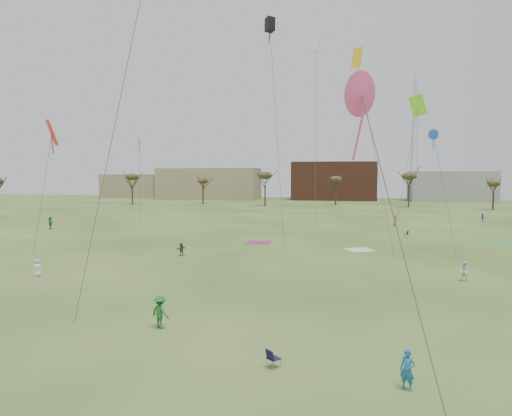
% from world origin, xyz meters
% --- Properties ---
extents(ground, '(260.00, 260.00, 0.00)m').
position_xyz_m(ground, '(0.00, 0.00, 0.00)').
color(ground, '#2E5019').
rests_on(ground, ground).
extents(flyer_near_left, '(0.86, 0.81, 1.48)m').
position_xyz_m(flyer_near_left, '(-17.38, 5.30, 0.74)').
color(flyer_near_left, white).
rests_on(flyer_near_left, ground).
extents(flyer_near_center, '(1.37, 1.10, 1.85)m').
position_xyz_m(flyer_near_center, '(-2.28, -4.81, 0.92)').
color(flyer_near_center, '#236A2A').
rests_on(flyer_near_center, ground).
extents(flyer_near_right, '(0.73, 0.64, 1.67)m').
position_xyz_m(flyer_near_right, '(10.31, -9.82, 0.83)').
color(flyer_near_right, '#22669C').
rests_on(flyer_near_right, ground).
extents(spectator_fore_c, '(1.05, 1.29, 1.38)m').
position_xyz_m(spectator_fore_c, '(-8.81, 16.53, 0.69)').
color(spectator_fore_c, brown).
rests_on(spectator_fore_c, ground).
extents(spectator_mid_e, '(1.00, 0.97, 1.62)m').
position_xyz_m(spectator_mid_e, '(17.37, 10.10, 0.81)').
color(spectator_mid_e, white).
rests_on(spectator_mid_e, ground).
extents(flyer_far_a, '(1.48, 1.78, 1.91)m').
position_xyz_m(flyer_far_a, '(-36.44, 34.23, 0.96)').
color(flyer_far_a, '#28794E').
rests_on(flyer_far_a, ground).
extents(flyer_far_b, '(0.92, 1.04, 1.79)m').
position_xyz_m(flyer_far_b, '(16.17, 48.55, 0.90)').
color(flyer_far_b, '#CA5A22').
rests_on(flyer_far_b, ground).
extents(flyer_far_c, '(0.72, 1.03, 1.45)m').
position_xyz_m(flyer_far_c, '(32.17, 58.06, 0.73)').
color(flyer_far_c, '#22329E').
rests_on(flyer_far_c, ground).
extents(blanket_cream, '(3.63, 3.63, 0.03)m').
position_xyz_m(blanket_cream, '(9.67, 23.73, 0.00)').
color(blanket_cream, silver).
rests_on(blanket_cream, ground).
extents(blanket_plum, '(2.94, 2.94, 0.03)m').
position_xyz_m(blanket_plum, '(-2.47, 26.93, 0.00)').
color(blanket_plum, '#932D5C').
rests_on(blanket_plum, ground).
extents(blanket_olive, '(3.01, 3.01, 0.03)m').
position_xyz_m(blanket_olive, '(26.81, 32.87, 0.00)').
color(blanket_olive, '#379850').
rests_on(blanket_olive, ground).
extents(camp_chair_center, '(0.74, 0.74, 0.87)m').
position_xyz_m(camp_chair_center, '(4.71, -8.75, 0.26)').
color(camp_chair_center, '#141335').
rests_on(camp_chair_center, ground).
extents(camp_chair_right, '(0.66, 0.63, 0.87)m').
position_xyz_m(camp_chair_right, '(16.17, 35.03, 0.26)').
color(camp_chair_right, '#142138').
rests_on(camp_chair_right, ground).
extents(kites_aloft, '(67.31, 55.87, 27.07)m').
position_xyz_m(kites_aloft, '(2.69, 23.53, 21.10)').
color(kites_aloft, red).
rests_on(kites_aloft, ground).
extents(tree_line, '(117.44, 49.32, 8.91)m').
position_xyz_m(tree_line, '(-2.85, 79.12, 7.09)').
color(tree_line, '#3A2B1E').
rests_on(tree_line, ground).
extents(building_tan, '(32.00, 14.00, 10.00)m').
position_xyz_m(building_tan, '(-35.00, 115.00, 5.00)').
color(building_tan, '#937F60').
rests_on(building_tan, ground).
extents(building_brick, '(26.00, 16.00, 12.00)m').
position_xyz_m(building_brick, '(5.00, 120.00, 6.00)').
color(building_brick, brown).
rests_on(building_brick, ground).
extents(building_grey, '(24.00, 12.00, 9.00)m').
position_xyz_m(building_grey, '(40.00, 118.00, 4.50)').
color(building_grey, gray).
rests_on(building_grey, ground).
extents(building_tan_west, '(20.00, 12.00, 8.00)m').
position_xyz_m(building_tan_west, '(-65.00, 122.00, 4.00)').
color(building_tan_west, '#937F60').
rests_on(building_tan_west, ground).
extents(radio_tower, '(1.51, 1.72, 41.00)m').
position_xyz_m(radio_tower, '(30.00, 125.00, 19.21)').
color(radio_tower, '#9EA3A8').
rests_on(radio_tower, ground).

